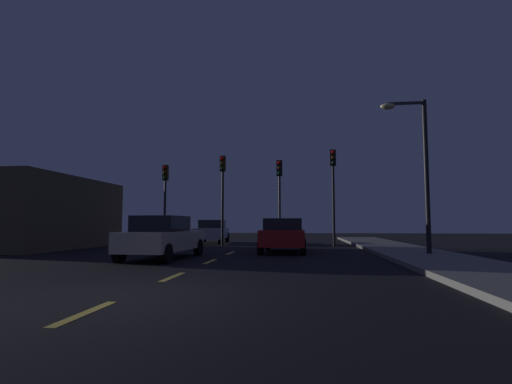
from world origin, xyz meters
TOP-DOWN VIEW (x-y plane):
  - ground_plane at (0.00, 7.00)m, footprint 80.00×80.00m
  - sidewalk_curb_right at (7.50, 7.00)m, footprint 3.00×40.00m
  - lane_stripe_nearest at (0.00, -1.20)m, footprint 0.16×1.60m
  - lane_stripe_second at (0.00, 2.60)m, footprint 0.16×1.60m
  - lane_stripe_third at (0.00, 6.40)m, footprint 0.16×1.60m
  - lane_stripe_fourth at (0.00, 10.20)m, footprint 0.16×1.60m
  - traffic_signal_far_left at (-4.88, 15.52)m, footprint 0.32×0.38m
  - traffic_signal_center_left at (-1.45, 15.52)m, footprint 0.32×0.38m
  - traffic_signal_center_right at (1.82, 15.52)m, footprint 0.32×0.38m
  - traffic_signal_far_right at (4.82, 15.52)m, footprint 0.32×0.38m
  - car_stopped_ahead at (2.24, 11.07)m, footprint 1.95×4.49m
  - car_adjacent_lane at (-1.92, 7.15)m, footprint 1.96×4.55m
  - car_oncoming_far at (-2.75, 18.53)m, footprint 2.06×4.39m
  - street_lamp_right at (7.51, 8.95)m, footprint 1.74×0.36m
  - storefront_left at (-10.95, 12.35)m, footprint 5.90×8.60m

SIDE VIEW (x-z plane):
  - ground_plane at x=0.00m, z-range 0.00..0.00m
  - lane_stripe_nearest at x=0.00m, z-range 0.00..0.01m
  - lane_stripe_second at x=0.00m, z-range 0.00..0.01m
  - lane_stripe_third at x=0.00m, z-range 0.00..0.01m
  - lane_stripe_fourth at x=0.00m, z-range 0.00..0.01m
  - sidewalk_curb_right at x=7.50m, z-range 0.00..0.15m
  - car_oncoming_far at x=-2.75m, z-range 0.01..1.52m
  - car_stopped_ahead at x=2.24m, z-range 0.02..1.51m
  - car_adjacent_lane at x=-1.92m, z-range 0.01..1.55m
  - storefront_left at x=-10.95m, z-range 0.00..3.61m
  - traffic_signal_far_left at x=-4.88m, z-range 0.95..5.65m
  - traffic_signal_center_right at x=1.82m, z-range 0.98..5.84m
  - traffic_signal_center_left at x=-1.45m, z-range 1.02..6.20m
  - street_lamp_right at x=7.51m, z-range 0.68..6.72m
  - traffic_signal_far_right at x=4.82m, z-range 1.05..6.45m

